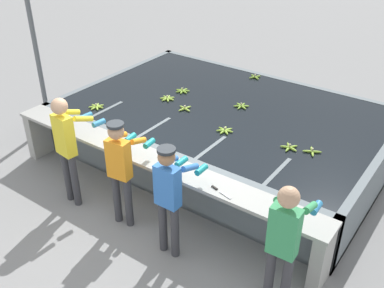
{
  "coord_description": "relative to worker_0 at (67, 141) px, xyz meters",
  "views": [
    {
      "loc": [
        3.67,
        -3.86,
        4.32
      ],
      "look_at": [
        0.0,
        1.25,
        0.62
      ],
      "focal_mm": 42.0,
      "sensor_mm": 36.0,
      "label": 1
    }
  ],
  "objects": [
    {
      "name": "banana_bunch_floating_6",
      "position": [
        2.9,
        2.07,
        -0.16
      ],
      "size": [
        0.26,
        0.26,
        0.08
      ],
      "color": "#8CB738",
      "rests_on": "wash_tank"
    },
    {
      "name": "banana_bunch_floating_5",
      "position": [
        -0.77,
        1.29,
        -0.16
      ],
      "size": [
        0.28,
        0.28,
        0.08
      ],
      "color": "#9EC642",
      "rests_on": "wash_tank"
    },
    {
      "name": "work_ledge",
      "position": [
        1.07,
        0.58,
        -0.41
      ],
      "size": [
        5.48,
        0.45,
        0.89
      ],
      "color": "#9E9E99",
      "rests_on": "ground"
    },
    {
      "name": "banana_bunch_floating_2",
      "position": [
        0.82,
        4.14,
        -0.16
      ],
      "size": [
        0.26,
        0.26,
        0.08
      ],
      "color": "#7FAD33",
      "rests_on": "wash_tank"
    },
    {
      "name": "wash_tank",
      "position": [
        1.07,
        2.62,
        -0.63
      ],
      "size": [
        5.48,
        3.64,
        0.89
      ],
      "color": "slate",
      "rests_on": "ground"
    },
    {
      "name": "banana_bunch_floating_7",
      "position": [
        0.03,
        2.29,
        -0.16
      ],
      "size": [
        0.28,
        0.28,
        0.08
      ],
      "color": "#9EC642",
      "rests_on": "wash_tank"
    },
    {
      "name": "banana_bunch_floating_0",
      "position": [
        1.28,
        2.8,
        -0.16
      ],
      "size": [
        0.27,
        0.28,
        0.08
      ],
      "color": "#7FAD33",
      "rests_on": "wash_tank"
    },
    {
      "name": "banana_bunch_floating_8",
      "position": [
        1.52,
        1.87,
        -0.16
      ],
      "size": [
        0.28,
        0.27,
        0.08
      ],
      "color": "#8CB738",
      "rests_on": "wash_tank"
    },
    {
      "name": "banana_bunch_floating_3",
      "position": [
        0.54,
        2.14,
        -0.16
      ],
      "size": [
        0.28,
        0.28,
        0.08
      ],
      "color": "#9EC642",
      "rests_on": "wash_tank"
    },
    {
      "name": "worker_1",
      "position": [
        0.97,
        0.09,
        -0.08
      ],
      "size": [
        0.46,
        0.73,
        1.63
      ],
      "color": "#38383D",
      "rests_on": "ground"
    },
    {
      "name": "ground_plane",
      "position": [
        1.07,
        0.36,
        -1.06
      ],
      "size": [
        80.0,
        80.0,
        0.0
      ],
      "primitive_type": "plane",
      "color": "gray",
      "rests_on": "ground"
    },
    {
      "name": "knife_1",
      "position": [
        0.44,
        0.54,
        -0.17
      ],
      "size": [
        0.23,
        0.3,
        0.02
      ],
      "color": "silver",
      "rests_on": "work_ledge"
    },
    {
      "name": "banana_bunch_floating_4",
      "position": [
        2.58,
        1.98,
        -0.16
      ],
      "size": [
        0.28,
        0.27,
        0.08
      ],
      "color": "#8CB738",
      "rests_on": "wash_tank"
    },
    {
      "name": "worker_3",
      "position": [
        3.44,
        -0.0,
        -0.03
      ],
      "size": [
        0.42,
        0.72,
        1.71
      ],
      "color": "#38383D",
      "rests_on": "ground"
    },
    {
      "name": "banana_bunch_floating_1",
      "position": [
        0.05,
        2.73,
        -0.16
      ],
      "size": [
        0.28,
        0.28,
        0.08
      ],
      "color": "#7FAD33",
      "rests_on": "wash_tank"
    },
    {
      "name": "worker_2",
      "position": [
        1.88,
        -0.0,
        -0.08
      ],
      "size": [
        0.4,
        0.71,
        1.62
      ],
      "color": "#38383D",
      "rests_on": "ground"
    },
    {
      "name": "worker_0",
      "position": [
        0.0,
        0.0,
        0.0
      ],
      "size": [
        0.46,
        0.74,
        1.75
      ],
      "color": "#38383D",
      "rests_on": "ground"
    },
    {
      "name": "knife_0",
      "position": [
        2.3,
        0.47,
        -0.17
      ],
      "size": [
        0.35,
        0.11,
        0.02
      ],
      "color": "silver",
      "rests_on": "work_ledge"
    },
    {
      "name": "support_post_left",
      "position": [
        -2.31,
        1.35,
        0.54
      ],
      "size": [
        0.09,
        0.09,
        3.2
      ],
      "color": "slate",
      "rests_on": "ground"
    }
  ]
}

